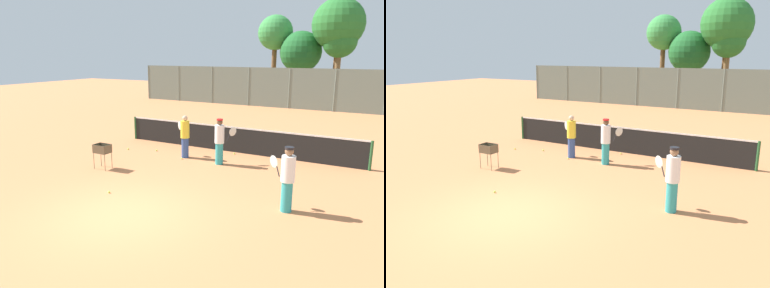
% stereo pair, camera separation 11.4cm
% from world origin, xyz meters
% --- Properties ---
extents(ground_plane, '(80.00, 80.00, 0.00)m').
position_xyz_m(ground_plane, '(0.00, 0.00, 0.00)').
color(ground_plane, '#D37F4C').
extents(tennis_net, '(10.36, 0.10, 1.07)m').
position_xyz_m(tennis_net, '(0.00, 7.18, 0.56)').
color(tennis_net, '#26592D').
rests_on(tennis_net, ground_plane).
extents(back_fence, '(28.91, 0.08, 2.98)m').
position_xyz_m(back_fence, '(0.00, 21.03, 1.49)').
color(back_fence, slate).
rests_on(back_fence, ground_plane).
extents(tree_0, '(3.02, 3.02, 7.31)m').
position_xyz_m(tree_0, '(-4.62, 26.58, 5.70)').
color(tree_0, brown).
rests_on(tree_0, ground_plane).
extents(tree_1, '(4.02, 4.02, 8.27)m').
position_xyz_m(tree_1, '(0.74, 25.54, 6.24)').
color(tree_1, brown).
rests_on(tree_1, ground_plane).
extents(tree_2, '(2.66, 2.66, 6.31)m').
position_xyz_m(tree_2, '(0.99, 25.31, 4.87)').
color(tree_2, brown).
rests_on(tree_2, ground_plane).
extents(tree_4, '(3.46, 3.46, 5.87)m').
position_xyz_m(tree_4, '(-2.19, 26.14, 4.09)').
color(tree_4, brown).
rests_on(tree_4, ground_plane).
extents(player_white_outfit, '(0.78, 0.61, 1.67)m').
position_xyz_m(player_white_outfit, '(-1.37, 5.48, 0.86)').
color(player_white_outfit, '#334C8C').
rests_on(player_white_outfit, ground_plane).
extents(player_red_cap, '(0.66, 0.75, 1.70)m').
position_xyz_m(player_red_cap, '(0.21, 5.31, 0.88)').
color(player_red_cap, teal).
rests_on(player_red_cap, ground_plane).
extents(player_yellow_shirt, '(0.82, 0.56, 1.72)m').
position_xyz_m(player_yellow_shirt, '(3.55, 2.30, 0.89)').
color(player_yellow_shirt, teal).
rests_on(player_yellow_shirt, ground_plane).
extents(ball_cart, '(0.56, 0.41, 0.88)m').
position_xyz_m(ball_cart, '(-3.14, 2.76, 0.65)').
color(ball_cart, brown).
rests_on(ball_cart, ground_plane).
extents(tennis_ball_0, '(0.07, 0.07, 0.07)m').
position_xyz_m(tennis_ball_0, '(-2.90, 5.73, 0.03)').
color(tennis_ball_0, '#D1E54C').
rests_on(tennis_ball_0, ground_plane).
extents(tennis_ball_1, '(0.07, 0.07, 0.07)m').
position_xyz_m(tennis_ball_1, '(-1.33, 5.18, 0.03)').
color(tennis_ball_1, '#D1E54C').
rests_on(tennis_ball_1, ground_plane).
extents(tennis_ball_2, '(0.07, 0.07, 0.07)m').
position_xyz_m(tennis_ball_2, '(-4.10, 5.33, 0.03)').
color(tennis_ball_2, '#D1E54C').
rests_on(tennis_ball_2, ground_plane).
extents(tennis_ball_3, '(0.07, 0.07, 0.07)m').
position_xyz_m(tennis_ball_3, '(-1.32, 1.02, 0.03)').
color(tennis_ball_3, '#D1E54C').
rests_on(tennis_ball_3, ground_plane).
extents(tennis_ball_4, '(0.07, 0.07, 0.07)m').
position_xyz_m(tennis_ball_4, '(0.14, 6.88, 0.03)').
color(tennis_ball_4, '#D1E54C').
rests_on(tennis_ball_4, ground_plane).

